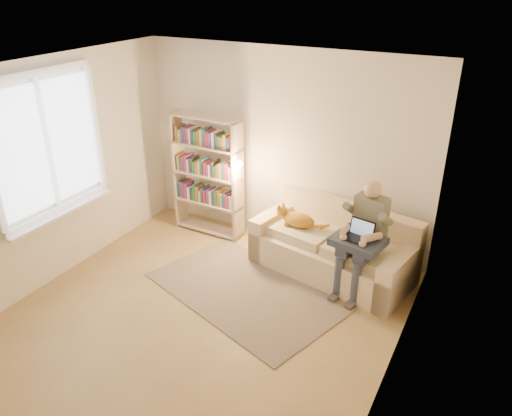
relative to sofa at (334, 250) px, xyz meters
The scene contains 13 objects.
floor 2.00m from the sofa, 118.46° to the right, with size 4.50×4.50×0.00m, color olive.
ceiling 3.03m from the sofa, 118.46° to the right, with size 4.00×4.50×0.02m, color white.
wall_left 3.56m from the sofa, 149.40° to the right, with size 0.02×4.50×2.60m, color silver.
wall_right 2.27m from the sofa, 58.75° to the right, with size 0.02×4.50×2.60m, color silver.
wall_back 1.47m from the sofa, 151.65° to the left, with size 4.00×0.02×2.60m, color silver.
window 3.45m from the sofa, 151.94° to the right, with size 0.12×1.52×1.69m.
sofa is the anchor object (origin of this frame).
person 0.66m from the sofa, 29.32° to the right, with size 0.46×0.63×1.35m.
cat 0.59m from the sofa, behind, with size 0.64×0.29×0.23m.
blanket 0.63m from the sofa, 44.31° to the right, with size 0.54×0.44×0.08m, color #252F42.
laptop 0.68m from the sofa, 43.32° to the right, with size 0.33×0.28×0.26m.
bookshelf 2.03m from the sofa, behind, with size 1.13×0.33×1.71m.
rug 1.21m from the sofa, 129.15° to the right, with size 2.25×1.33×0.01m, color #7C6C5A.
Camera 1 is at (2.60, -3.40, 3.43)m, focal length 35.00 mm.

